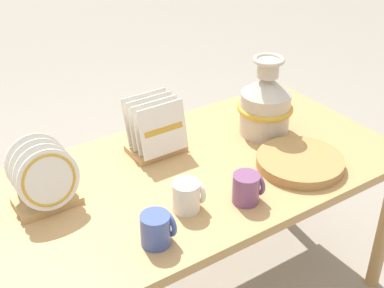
{
  "coord_description": "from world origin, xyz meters",
  "views": [
    {
      "loc": [
        -0.87,
        -1.3,
        1.7
      ],
      "look_at": [
        0.0,
        0.0,
        0.77
      ],
      "focal_mm": 50.0,
      "sensor_mm": 36.0,
      "label": 1
    }
  ],
  "objects_px": {
    "mug_cream_glaze": "(187,196)",
    "mug_cobalt_glaze": "(157,229)",
    "mug_plum_glaze": "(247,188)",
    "dish_rack_round_plates": "(45,182)",
    "wicker_charger_stack": "(300,162)",
    "ceramic_vase": "(265,103)",
    "dish_rack_square_plates": "(155,133)"
  },
  "relations": [
    {
      "from": "mug_cream_glaze",
      "to": "mug_cobalt_glaze",
      "type": "bearing_deg",
      "value": -152.32
    },
    {
      "from": "mug_cobalt_glaze",
      "to": "mug_plum_glaze",
      "type": "bearing_deg",
      "value": 2.31
    },
    {
      "from": "dish_rack_round_plates",
      "to": "wicker_charger_stack",
      "type": "distance_m",
      "value": 0.87
    },
    {
      "from": "ceramic_vase",
      "to": "dish_rack_square_plates",
      "type": "relative_size",
      "value": 1.51
    },
    {
      "from": "dish_rack_square_plates",
      "to": "mug_cream_glaze",
      "type": "xyz_separation_m",
      "value": [
        -0.1,
        -0.36,
        -0.03
      ]
    },
    {
      "from": "wicker_charger_stack",
      "to": "mug_cobalt_glaze",
      "type": "height_order",
      "value": "mug_cobalt_glaze"
    },
    {
      "from": "ceramic_vase",
      "to": "mug_plum_glaze",
      "type": "xyz_separation_m",
      "value": [
        -0.34,
        -0.32,
        -0.08
      ]
    },
    {
      "from": "mug_cream_glaze",
      "to": "dish_rack_round_plates",
      "type": "bearing_deg",
      "value": 143.16
    },
    {
      "from": "mug_plum_glaze",
      "to": "mug_cream_glaze",
      "type": "height_order",
      "value": "same"
    },
    {
      "from": "ceramic_vase",
      "to": "dish_rack_square_plates",
      "type": "height_order",
      "value": "ceramic_vase"
    },
    {
      "from": "ceramic_vase",
      "to": "mug_plum_glaze",
      "type": "distance_m",
      "value": 0.47
    },
    {
      "from": "wicker_charger_stack",
      "to": "mug_cream_glaze",
      "type": "relative_size",
      "value": 3.09
    },
    {
      "from": "dish_rack_square_plates",
      "to": "wicker_charger_stack",
      "type": "bearing_deg",
      "value": -45.43
    },
    {
      "from": "dish_rack_square_plates",
      "to": "mug_plum_glaze",
      "type": "height_order",
      "value": "dish_rack_square_plates"
    },
    {
      "from": "wicker_charger_stack",
      "to": "dish_rack_round_plates",
      "type": "bearing_deg",
      "value": 160.94
    },
    {
      "from": "mug_plum_glaze",
      "to": "ceramic_vase",
      "type": "bearing_deg",
      "value": 42.88
    },
    {
      "from": "mug_cobalt_glaze",
      "to": "wicker_charger_stack",
      "type": "bearing_deg",
      "value": 6.12
    },
    {
      "from": "dish_rack_round_plates",
      "to": "mug_cobalt_glaze",
      "type": "xyz_separation_m",
      "value": [
        0.2,
        -0.35,
        -0.04
      ]
    },
    {
      "from": "ceramic_vase",
      "to": "mug_cobalt_glaze",
      "type": "bearing_deg",
      "value": -154.21
    },
    {
      "from": "dish_rack_round_plates",
      "to": "mug_cream_glaze",
      "type": "distance_m",
      "value": 0.45
    },
    {
      "from": "ceramic_vase",
      "to": "mug_cream_glaze",
      "type": "height_order",
      "value": "ceramic_vase"
    },
    {
      "from": "ceramic_vase",
      "to": "mug_cream_glaze",
      "type": "bearing_deg",
      "value": -154.8
    },
    {
      "from": "ceramic_vase",
      "to": "mug_cobalt_glaze",
      "type": "relative_size",
      "value": 3.11
    },
    {
      "from": "wicker_charger_stack",
      "to": "mug_plum_glaze",
      "type": "xyz_separation_m",
      "value": [
        -0.28,
        -0.05,
        0.03
      ]
    },
    {
      "from": "dish_rack_square_plates",
      "to": "dish_rack_round_plates",
      "type": "bearing_deg",
      "value": -168.67
    },
    {
      "from": "wicker_charger_stack",
      "to": "mug_plum_glaze",
      "type": "relative_size",
      "value": 3.09
    },
    {
      "from": "mug_plum_glaze",
      "to": "wicker_charger_stack",
      "type": "bearing_deg",
      "value": 10.62
    },
    {
      "from": "wicker_charger_stack",
      "to": "mug_plum_glaze",
      "type": "height_order",
      "value": "mug_plum_glaze"
    },
    {
      "from": "wicker_charger_stack",
      "to": "mug_cream_glaze",
      "type": "xyz_separation_m",
      "value": [
        -0.47,
        0.02,
        0.03
      ]
    },
    {
      "from": "mug_cobalt_glaze",
      "to": "dish_rack_square_plates",
      "type": "bearing_deg",
      "value": 59.89
    },
    {
      "from": "ceramic_vase",
      "to": "mug_cream_glaze",
      "type": "xyz_separation_m",
      "value": [
        -0.52,
        -0.25,
        -0.08
      ]
    },
    {
      "from": "dish_rack_square_plates",
      "to": "mug_plum_glaze",
      "type": "bearing_deg",
      "value": -78.78
    }
  ]
}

